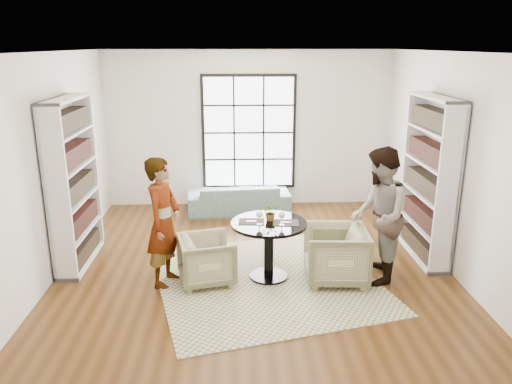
{
  "coord_description": "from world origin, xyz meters",
  "views": [
    {
      "loc": [
        -0.24,
        -6.6,
        3.1
      ],
      "look_at": [
        0.04,
        0.4,
        1.01
      ],
      "focal_mm": 35.0,
      "sensor_mm": 36.0,
      "label": 1
    }
  ],
  "objects_px": {
    "armchair_left": "(207,260)",
    "wine_glass_left": "(259,215)",
    "flower_centerpiece": "(271,212)",
    "wine_glass_right": "(282,215)",
    "pedestal_table": "(269,238)",
    "person_left": "(163,222)",
    "sofa": "(239,198)",
    "person_right": "(379,216)",
    "armchair_right": "(335,255)"
  },
  "relations": [
    {
      "from": "armchair_left",
      "to": "flower_centerpiece",
      "type": "relative_size",
      "value": 3.12
    },
    {
      "from": "pedestal_table",
      "to": "person_left",
      "type": "distance_m",
      "value": 1.42
    },
    {
      "from": "sofa",
      "to": "flower_centerpiece",
      "type": "height_order",
      "value": "flower_centerpiece"
    },
    {
      "from": "sofa",
      "to": "pedestal_table",
      "type": "bearing_deg",
      "value": 93.49
    },
    {
      "from": "wine_glass_right",
      "to": "armchair_left",
      "type": "bearing_deg",
      "value": 178.03
    },
    {
      "from": "pedestal_table",
      "to": "wine_glass_left",
      "type": "distance_m",
      "value": 0.4
    },
    {
      "from": "wine_glass_left",
      "to": "wine_glass_right",
      "type": "xyz_separation_m",
      "value": [
        0.29,
        -0.04,
        -0.0
      ]
    },
    {
      "from": "sofa",
      "to": "flower_centerpiece",
      "type": "distance_m",
      "value": 2.84
    },
    {
      "from": "armchair_left",
      "to": "person_right",
      "type": "relative_size",
      "value": 0.39
    },
    {
      "from": "person_right",
      "to": "wine_glass_right",
      "type": "xyz_separation_m",
      "value": [
        -1.28,
        -0.01,
        0.03
      ]
    },
    {
      "from": "person_right",
      "to": "wine_glass_left",
      "type": "xyz_separation_m",
      "value": [
        -1.58,
        0.03,
        0.04
      ]
    },
    {
      "from": "wine_glass_left",
      "to": "flower_centerpiece",
      "type": "relative_size",
      "value": 0.86
    },
    {
      "from": "armchair_left",
      "to": "armchair_right",
      "type": "bearing_deg",
      "value": -104.24
    },
    {
      "from": "person_left",
      "to": "person_right",
      "type": "distance_m",
      "value": 2.83
    },
    {
      "from": "person_right",
      "to": "flower_centerpiece",
      "type": "height_order",
      "value": "person_right"
    },
    {
      "from": "person_left",
      "to": "person_right",
      "type": "xyz_separation_m",
      "value": [
        2.83,
        -0.02,
        0.05
      ]
    },
    {
      "from": "armchair_left",
      "to": "flower_centerpiece",
      "type": "bearing_deg",
      "value": -92.32
    },
    {
      "from": "person_right",
      "to": "armchair_right",
      "type": "bearing_deg",
      "value": -78.01
    },
    {
      "from": "armchair_right",
      "to": "person_left",
      "type": "distance_m",
      "value": 2.33
    },
    {
      "from": "armchair_left",
      "to": "flower_centerpiece",
      "type": "xyz_separation_m",
      "value": [
        0.86,
        0.17,
        0.6
      ]
    },
    {
      "from": "armchair_left",
      "to": "wine_glass_left",
      "type": "xyz_separation_m",
      "value": [
        0.7,
        0.0,
        0.63
      ]
    },
    {
      "from": "sofa",
      "to": "wine_glass_left",
      "type": "bearing_deg",
      "value": 90.65
    },
    {
      "from": "pedestal_table",
      "to": "armchair_left",
      "type": "bearing_deg",
      "value": -173.66
    },
    {
      "from": "sofa",
      "to": "person_left",
      "type": "relative_size",
      "value": 1.11
    },
    {
      "from": "armchair_right",
      "to": "person_right",
      "type": "relative_size",
      "value": 0.45
    },
    {
      "from": "flower_centerpiece",
      "to": "wine_glass_left",
      "type": "bearing_deg",
      "value": -133.83
    },
    {
      "from": "wine_glass_left",
      "to": "flower_centerpiece",
      "type": "distance_m",
      "value": 0.23
    },
    {
      "from": "person_left",
      "to": "wine_glass_left",
      "type": "height_order",
      "value": "person_left"
    },
    {
      "from": "sofa",
      "to": "person_left",
      "type": "distance_m",
      "value": 3.12
    },
    {
      "from": "wine_glass_right",
      "to": "flower_centerpiece",
      "type": "bearing_deg",
      "value": 123.06
    },
    {
      "from": "armchair_left",
      "to": "wine_glass_right",
      "type": "height_order",
      "value": "wine_glass_right"
    },
    {
      "from": "pedestal_table",
      "to": "person_right",
      "type": "distance_m",
      "value": 1.48
    },
    {
      "from": "armchair_left",
      "to": "flower_centerpiece",
      "type": "distance_m",
      "value": 1.07
    },
    {
      "from": "pedestal_table",
      "to": "sofa",
      "type": "relative_size",
      "value": 0.53
    },
    {
      "from": "pedestal_table",
      "to": "armchair_right",
      "type": "relative_size",
      "value": 1.23
    },
    {
      "from": "armchair_left",
      "to": "flower_centerpiece",
      "type": "height_order",
      "value": "flower_centerpiece"
    },
    {
      "from": "sofa",
      "to": "armchair_right",
      "type": "xyz_separation_m",
      "value": [
        1.28,
        -2.92,
        0.1
      ]
    },
    {
      "from": "wine_glass_right",
      "to": "flower_centerpiece",
      "type": "xyz_separation_m",
      "value": [
        -0.13,
        0.2,
        -0.03
      ]
    },
    {
      "from": "armchair_left",
      "to": "sofa",
      "type": "bearing_deg",
      "value": -22.25
    },
    {
      "from": "sofa",
      "to": "armchair_left",
      "type": "xyz_separation_m",
      "value": [
        -0.45,
        -2.9,
        0.05
      ]
    },
    {
      "from": "wine_glass_right",
      "to": "person_right",
      "type": "bearing_deg",
      "value": 0.49
    },
    {
      "from": "armchair_right",
      "to": "flower_centerpiece",
      "type": "relative_size",
      "value": 3.61
    },
    {
      "from": "armchair_left",
      "to": "wine_glass_right",
      "type": "distance_m",
      "value": 1.18
    },
    {
      "from": "pedestal_table",
      "to": "wine_glass_right",
      "type": "height_order",
      "value": "wine_glass_right"
    },
    {
      "from": "pedestal_table",
      "to": "wine_glass_left",
      "type": "relative_size",
      "value": 5.18
    },
    {
      "from": "sofa",
      "to": "person_right",
      "type": "height_order",
      "value": "person_right"
    },
    {
      "from": "sofa",
      "to": "armchair_left",
      "type": "height_order",
      "value": "armchair_left"
    },
    {
      "from": "wine_glass_right",
      "to": "armchair_right",
      "type": "bearing_deg",
      "value": 0.86
    },
    {
      "from": "armchair_left",
      "to": "wine_glass_left",
      "type": "height_order",
      "value": "wine_glass_left"
    },
    {
      "from": "sofa",
      "to": "wine_glass_left",
      "type": "relative_size",
      "value": 9.71
    }
  ]
}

